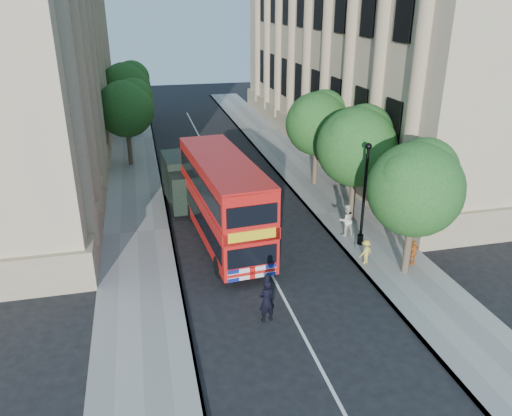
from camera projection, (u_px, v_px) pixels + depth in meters
ground at (302, 332)px, 18.38m from camera, size 120.00×120.00×0.00m
pavement_right at (343, 213)px, 28.56m from camera, size 3.50×80.00×0.12m
pavement_left at (138, 233)px, 26.11m from camera, size 3.50×80.00×0.12m
building_right at (377, 32)px, 39.41m from camera, size 12.00×38.00×18.00m
tree_right_near at (416, 184)px, 20.71m from camera, size 4.00×4.00×6.08m
tree_right_mid at (357, 143)px, 26.02m from camera, size 4.20×4.20×6.37m
tree_right_far at (318, 120)px, 31.46m from camera, size 4.00×4.00×6.15m
tree_left_far at (126, 106)px, 35.18m from camera, size 4.00×4.00×6.30m
tree_left_back at (126, 85)px, 42.27m from camera, size 4.20×4.20×6.65m
lamp_post at (364, 199)px, 23.86m from camera, size 0.32×0.32×5.16m
double_decker_bus at (223, 198)px, 24.36m from camera, size 3.20×9.42×4.28m
box_van at (184, 182)px, 29.40m from camera, size 2.34×5.06×2.82m
police_constable at (267, 301)px, 18.70m from camera, size 0.72×0.55×1.77m
woman_pedestrian at (346, 220)px, 25.39m from camera, size 0.86×0.69×1.69m
child_a at (413, 253)px, 22.58m from camera, size 0.77×0.50×1.22m
child_b at (366, 252)px, 22.76m from camera, size 0.87×0.72×1.16m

